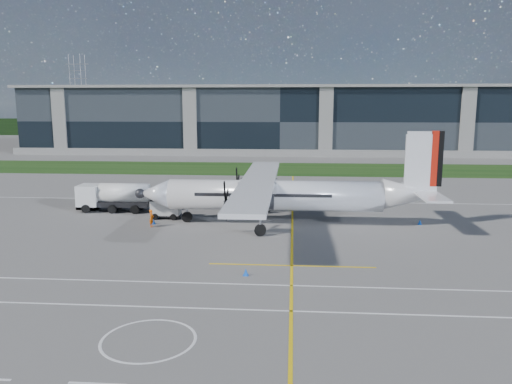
{
  "coord_description": "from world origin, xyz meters",
  "views": [
    {
      "loc": [
        3.0,
        -40.46,
        11.49
      ],
      "look_at": [
        -0.48,
        6.03,
        3.21
      ],
      "focal_mm": 35.0,
      "sensor_mm": 36.0,
      "label": 1
    }
  ],
  "objects_px": {
    "pylon_west": "(79,94)",
    "fuel_tanker_truck": "(109,197)",
    "ground_crew_person": "(151,217)",
    "turboprop_aircraft": "(286,178)",
    "safety_cone_nose_stbd": "(157,216)",
    "safety_cone_portwing": "(246,272)",
    "safety_cone_nose_port": "(154,221)",
    "baggage_tug": "(166,209)",
    "safety_cone_stbdwing": "(266,193)",
    "safety_cone_tail": "(420,222)"
  },
  "relations": [
    {
      "from": "pylon_west",
      "to": "fuel_tanker_truck",
      "type": "bearing_deg",
      "value": -65.53
    },
    {
      "from": "fuel_tanker_truck",
      "to": "ground_crew_person",
      "type": "bearing_deg",
      "value": -45.21
    },
    {
      "from": "pylon_west",
      "to": "turboprop_aircraft",
      "type": "distance_m",
      "value": 165.61
    },
    {
      "from": "safety_cone_nose_stbd",
      "to": "pylon_west",
      "type": "bearing_deg",
      "value": 116.01
    },
    {
      "from": "safety_cone_portwing",
      "to": "safety_cone_nose_port",
      "type": "relative_size",
      "value": 1.0
    },
    {
      "from": "pylon_west",
      "to": "baggage_tug",
      "type": "xyz_separation_m",
      "value": [
        70.17,
        -141.73,
        -14.07
      ]
    },
    {
      "from": "safety_cone_nose_port",
      "to": "safety_cone_nose_stbd",
      "type": "xyz_separation_m",
      "value": [
        -0.33,
        2.38,
        0.0
      ]
    },
    {
      "from": "turboprop_aircraft",
      "to": "safety_cone_nose_port",
      "type": "bearing_deg",
      "value": -175.3
    },
    {
      "from": "baggage_tug",
      "to": "safety_cone_portwing",
      "type": "bearing_deg",
      "value": -59.61
    },
    {
      "from": "safety_cone_nose_port",
      "to": "safety_cone_nose_stbd",
      "type": "relative_size",
      "value": 1.0
    },
    {
      "from": "safety_cone_stbdwing",
      "to": "fuel_tanker_truck",
      "type": "bearing_deg",
      "value": -146.37
    },
    {
      "from": "safety_cone_tail",
      "to": "baggage_tug",
      "type": "bearing_deg",
      "value": 177.87
    },
    {
      "from": "safety_cone_portwing",
      "to": "safety_cone_tail",
      "type": "height_order",
      "value": "same"
    },
    {
      "from": "ground_crew_person",
      "to": "safety_cone_stbdwing",
      "type": "bearing_deg",
      "value": -26.84
    },
    {
      "from": "fuel_tanker_truck",
      "to": "safety_cone_stbdwing",
      "type": "height_order",
      "value": "fuel_tanker_truck"
    },
    {
      "from": "fuel_tanker_truck",
      "to": "safety_cone_nose_port",
      "type": "distance_m",
      "value": 8.52
    },
    {
      "from": "ground_crew_person",
      "to": "fuel_tanker_truck",
      "type": "bearing_deg",
      "value": 47.48
    },
    {
      "from": "safety_cone_stbdwing",
      "to": "safety_cone_tail",
      "type": "bearing_deg",
      "value": -43.32
    },
    {
      "from": "fuel_tanker_truck",
      "to": "safety_cone_nose_port",
      "type": "xyz_separation_m",
      "value": [
        6.39,
        -5.49,
        -1.28
      ]
    },
    {
      "from": "baggage_tug",
      "to": "turboprop_aircraft",
      "type": "bearing_deg",
      "value": -7.41
    },
    {
      "from": "baggage_tug",
      "to": "safety_cone_tail",
      "type": "distance_m",
      "value": 25.12
    },
    {
      "from": "baggage_tug",
      "to": "safety_cone_portwing",
      "type": "height_order",
      "value": "baggage_tug"
    },
    {
      "from": "fuel_tanker_truck",
      "to": "safety_cone_nose_port",
      "type": "height_order",
      "value": "fuel_tanker_truck"
    },
    {
      "from": "pylon_west",
      "to": "baggage_tug",
      "type": "bearing_deg",
      "value": -63.66
    },
    {
      "from": "safety_cone_nose_port",
      "to": "pylon_west",
      "type": "bearing_deg",
      "value": 115.74
    },
    {
      "from": "safety_cone_nose_stbd",
      "to": "baggage_tug",
      "type": "bearing_deg",
      "value": 15.33
    },
    {
      "from": "safety_cone_nose_stbd",
      "to": "fuel_tanker_truck",
      "type": "bearing_deg",
      "value": 152.88
    },
    {
      "from": "turboprop_aircraft",
      "to": "safety_cone_tail",
      "type": "relative_size",
      "value": 60.21
    },
    {
      "from": "turboprop_aircraft",
      "to": "fuel_tanker_truck",
      "type": "distance_m",
      "value": 19.87
    },
    {
      "from": "pylon_west",
      "to": "fuel_tanker_truck",
      "type": "height_order",
      "value": "pylon_west"
    },
    {
      "from": "baggage_tug",
      "to": "safety_cone_nose_stbd",
      "type": "xyz_separation_m",
      "value": [
        -0.9,
        -0.25,
        -0.68
      ]
    },
    {
      "from": "safety_cone_tail",
      "to": "safety_cone_nose_port",
      "type": "xyz_separation_m",
      "value": [
        -25.66,
        -1.7,
        0.0
      ]
    },
    {
      "from": "turboprop_aircraft",
      "to": "safety_cone_nose_port",
      "type": "relative_size",
      "value": 60.21
    },
    {
      "from": "fuel_tanker_truck",
      "to": "pylon_west",
      "type": "bearing_deg",
      "value": 114.47
    },
    {
      "from": "safety_cone_tail",
      "to": "safety_cone_stbdwing",
      "type": "bearing_deg",
      "value": 136.68
    },
    {
      "from": "fuel_tanker_truck",
      "to": "safety_cone_stbdwing",
      "type": "distance_m",
      "value": 19.79
    },
    {
      "from": "safety_cone_portwing",
      "to": "safety_cone_nose_port",
      "type": "height_order",
      "value": "same"
    },
    {
      "from": "fuel_tanker_truck",
      "to": "baggage_tug",
      "type": "relative_size",
      "value": 2.64
    },
    {
      "from": "fuel_tanker_truck",
      "to": "ground_crew_person",
      "type": "distance_m",
      "value": 9.28
    },
    {
      "from": "pylon_west",
      "to": "baggage_tug",
      "type": "distance_m",
      "value": 158.77
    },
    {
      "from": "pylon_west",
      "to": "ground_crew_person",
      "type": "distance_m",
      "value": 161.9
    },
    {
      "from": "safety_cone_tail",
      "to": "turboprop_aircraft",
      "type": "bearing_deg",
      "value": -177.11
    },
    {
      "from": "ground_crew_person",
      "to": "safety_cone_portwing",
      "type": "height_order",
      "value": "ground_crew_person"
    },
    {
      "from": "turboprop_aircraft",
      "to": "safety_cone_nose_port",
      "type": "xyz_separation_m",
      "value": [
        -12.75,
        -1.05,
        -4.27
      ]
    },
    {
      "from": "fuel_tanker_truck",
      "to": "safety_cone_nose_stbd",
      "type": "bearing_deg",
      "value": -27.12
    },
    {
      "from": "turboprop_aircraft",
      "to": "fuel_tanker_truck",
      "type": "xyz_separation_m",
      "value": [
        -19.13,
        4.44,
        -2.99
      ]
    },
    {
      "from": "safety_cone_nose_port",
      "to": "safety_cone_tail",
      "type": "bearing_deg",
      "value": 3.79
    },
    {
      "from": "turboprop_aircraft",
      "to": "safety_cone_portwing",
      "type": "relative_size",
      "value": 60.21
    },
    {
      "from": "safety_cone_nose_port",
      "to": "safety_cone_nose_stbd",
      "type": "height_order",
      "value": "same"
    },
    {
      "from": "baggage_tug",
      "to": "safety_cone_stbdwing",
      "type": "relative_size",
      "value": 6.18
    }
  ]
}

